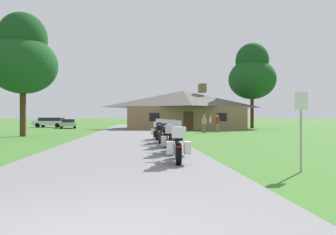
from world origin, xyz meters
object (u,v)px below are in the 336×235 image
at_px(bystander_tan_shirt_beside_signpost, 204,123).
at_px(tree_right_of_lodge, 252,74).
at_px(parked_silver_sedan_far_left, 68,123).
at_px(motorcycle_white_fourth_in_row, 161,133).
at_px(motorcycle_green_second_in_row, 171,139).
at_px(tree_left_near, 23,57).
at_px(motorcycle_yellow_farthest_in_row, 157,131).
at_px(motorcycle_black_nearest_to_camera, 178,145).
at_px(metal_signpost_roadside, 301,121).
at_px(bystander_white_shirt_near_lodge, 210,122).
at_px(motorcycle_green_third_in_row, 165,135).
at_px(bystander_red_shirt_by_tree, 218,123).
at_px(parked_white_suv_far_left, 50,122).

relative_size(bystander_tan_shirt_beside_signpost, tree_right_of_lodge, 0.15).
bearing_deg(parked_silver_sedan_far_left, motorcycle_white_fourth_in_row, -80.84).
relative_size(motorcycle_green_second_in_row, tree_left_near, 0.22).
distance_m(motorcycle_green_second_in_row, motorcycle_yellow_farthest_in_row, 7.57).
bearing_deg(motorcycle_black_nearest_to_camera, metal_signpost_roadside, -22.96).
height_order(motorcycle_green_second_in_row, motorcycle_white_fourth_in_row, same).
height_order(tree_left_near, parked_silver_sedan_far_left, tree_left_near).
relative_size(bystander_white_shirt_near_lodge, tree_right_of_lodge, 0.15).
bearing_deg(tree_right_of_lodge, motorcycle_green_third_in_row, -118.57).
height_order(bystander_tan_shirt_beside_signpost, bystander_red_shirt_by_tree, same).
relative_size(motorcycle_white_fourth_in_row, tree_left_near, 0.22).
height_order(bystander_tan_shirt_beside_signpost, metal_signpost_roadside, metal_signpost_roadside).
height_order(metal_signpost_roadside, parked_silver_sedan_far_left, metal_signpost_roadside).
distance_m(motorcycle_black_nearest_to_camera, parked_white_suv_far_left, 39.34).
distance_m(bystander_red_shirt_by_tree, tree_right_of_lodge, 14.44).
bearing_deg(motorcycle_black_nearest_to_camera, parked_silver_sedan_far_left, 112.79).
xyz_separation_m(motorcycle_black_nearest_to_camera, motorcycle_white_fourth_in_row, (0.01, 7.46, 0.00)).
height_order(bystander_tan_shirt_beside_signpost, parked_silver_sedan_far_left, bystander_tan_shirt_beside_signpost).
distance_m(motorcycle_green_second_in_row, tree_right_of_lodge, 31.86).
relative_size(tree_left_near, tree_right_of_lodge, 0.83).
bearing_deg(motorcycle_green_second_in_row, tree_right_of_lodge, 70.06).
bearing_deg(bystander_white_shirt_near_lodge, bystander_tan_shirt_beside_signpost, 174.21).
bearing_deg(tree_right_of_lodge, motorcycle_white_fourth_in_row, -120.97).
bearing_deg(bystander_white_shirt_near_lodge, tree_right_of_lodge, -27.70).
bearing_deg(tree_right_of_lodge, bystander_white_shirt_near_lodge, -133.31).
relative_size(tree_right_of_lodge, parked_silver_sedan_far_left, 2.49).
xyz_separation_m(bystander_white_shirt_near_lodge, metal_signpost_roadside, (-3.26, -24.21, 0.42)).
height_order(motorcycle_white_fourth_in_row, motorcycle_yellow_farthest_in_row, same).
distance_m(motorcycle_green_third_in_row, bystander_white_shirt_near_lodge, 18.47).
height_order(bystander_white_shirt_near_lodge, tree_right_of_lodge, tree_right_of_lodge).
relative_size(motorcycle_black_nearest_to_camera, motorcycle_green_second_in_row, 1.00).
bearing_deg(motorcycle_white_fourth_in_row, motorcycle_black_nearest_to_camera, -84.20).
distance_m(bystander_tan_shirt_beside_signpost, parked_silver_sedan_far_left, 20.48).
distance_m(motorcycle_black_nearest_to_camera, motorcycle_green_second_in_row, 2.53).
distance_m(parked_white_suv_far_left, parked_silver_sedan_far_left, 5.55).
relative_size(motorcycle_green_second_in_row, motorcycle_yellow_farthest_in_row, 1.00).
relative_size(motorcycle_green_second_in_row, bystander_tan_shirt_beside_signpost, 1.24).
xyz_separation_m(motorcycle_green_second_in_row, motorcycle_yellow_farthest_in_row, (-0.04, 7.57, 0.00)).
height_order(motorcycle_green_third_in_row, motorcycle_white_fourth_in_row, same).
bearing_deg(motorcycle_yellow_farthest_in_row, bystander_white_shirt_near_lodge, 69.25).
relative_size(bystander_white_shirt_near_lodge, tree_left_near, 0.18).
distance_m(bystander_tan_shirt_beside_signpost, tree_left_near, 16.03).
bearing_deg(metal_signpost_roadside, motorcycle_yellow_farthest_in_row, 104.75).
distance_m(motorcycle_black_nearest_to_camera, tree_left_near, 18.86).
height_order(motorcycle_green_third_in_row, tree_right_of_lodge, tree_right_of_lodge).
bearing_deg(motorcycle_white_fourth_in_row, parked_white_suv_far_left, 120.90).
height_order(motorcycle_green_second_in_row, metal_signpost_roadside, metal_signpost_roadside).
height_order(motorcycle_white_fourth_in_row, parked_white_suv_far_left, parked_white_suv_far_left).
xyz_separation_m(motorcycle_black_nearest_to_camera, bystander_tan_shirt_beside_signpost, (4.85, 18.73, 0.34)).
bearing_deg(parked_white_suv_far_left, motorcycle_green_second_in_row, -148.97).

